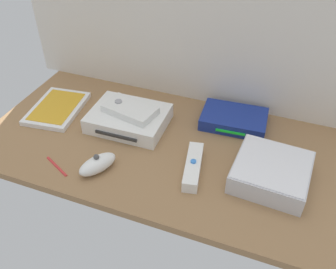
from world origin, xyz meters
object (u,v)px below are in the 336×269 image
object	(u,v)px
game_console	(129,118)
mini_computer	(271,172)
stylus_pen	(57,166)
game_case	(57,108)
remote_wand	(193,166)
remote_nunchuk	(98,164)
network_router	(234,119)
remote_classic_pad	(130,109)

from	to	relation	value
game_console	mini_computer	xyz separation A→B (cm)	(40.63, -7.52, 0.44)
game_console	stylus_pen	size ratio (longest dim) A/B	2.38
game_console	game_case	distance (cm)	23.18
remote_wand	remote_nunchuk	world-z (taller)	remote_nunchuk
game_console	remote_nunchuk	distance (cm)	19.25
game_case	remote_nunchuk	xyz separation A→B (cm)	(23.99, -17.98, 1.28)
network_router	mini_computer	bearing A→B (deg)	-58.60
stylus_pen	game_console	bearing A→B (deg)	66.79
game_console	stylus_pen	world-z (taller)	game_console
game_console	remote_classic_pad	xyz separation A→B (cm)	(0.61, 0.11, 3.21)
mini_computer	remote_classic_pad	bearing A→B (deg)	169.20
network_router	stylus_pen	bearing A→B (deg)	-142.29
remote_classic_pad	mini_computer	bearing A→B (deg)	0.71
game_case	stylus_pen	world-z (taller)	game_case
mini_computer	network_router	xyz separation A→B (cm)	(-13.06, 18.45, -0.94)
game_case	remote_nunchuk	bearing A→B (deg)	-43.89
mini_computer	remote_wand	bearing A→B (deg)	-168.38
remote_classic_pad	remote_nunchuk	bearing A→B (deg)	-77.67
remote_nunchuk	network_router	bearing A→B (deg)	76.64
network_router	stylus_pen	distance (cm)	49.41
mini_computer	network_router	distance (cm)	22.63
remote_wand	stylus_pen	bearing A→B (deg)	-172.66
network_router	game_case	bearing A→B (deg)	-170.37
remote_nunchuk	remote_classic_pad	distance (cm)	19.63
stylus_pen	remote_wand	bearing A→B (deg)	18.38
mini_computer	game_case	world-z (taller)	mini_computer
mini_computer	stylus_pen	world-z (taller)	mini_computer
network_router	stylus_pen	size ratio (longest dim) A/B	2.09
network_router	remote_classic_pad	size ratio (longest dim) A/B	1.20
mini_computer	game_case	xyz separation A→B (cm)	(-63.73, 6.28, -1.88)
game_console	remote_classic_pad	world-z (taller)	remote_classic_pad
game_case	network_router	bearing A→B (deg)	6.48
game_case	network_router	size ratio (longest dim) A/B	1.09
game_case	game_console	bearing A→B (deg)	-3.95
mini_computer	network_router	size ratio (longest dim) A/B	0.96
stylus_pen	remote_classic_pad	bearing A→B (deg)	65.56
game_console	network_router	world-z (taller)	game_console
game_case	stylus_pen	size ratio (longest dim) A/B	2.28
remote_nunchuk	remote_classic_pad	xyz separation A→B (cm)	(-0.28, 19.34, 3.37)
game_console	remote_wand	xyz separation A→B (cm)	(22.63, -11.22, -0.69)
mini_computer	game_case	bearing A→B (deg)	174.37
remote_classic_pad	stylus_pen	xyz separation A→B (cm)	(-9.98, -21.97, -5.06)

